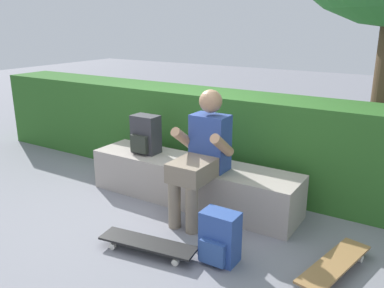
{
  "coord_description": "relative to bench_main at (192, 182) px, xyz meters",
  "views": [
    {
      "loc": [
        2.01,
        -2.75,
        1.76
      ],
      "look_at": [
        -0.02,
        0.49,
        0.59
      ],
      "focal_mm": 37.93,
      "sensor_mm": 36.0,
      "label": 1
    }
  ],
  "objects": [
    {
      "name": "ground_plane",
      "position": [
        0.0,
        -0.44,
        -0.21
      ],
      "size": [
        24.0,
        24.0,
        0.0
      ],
      "primitive_type": "plane",
      "color": "gray"
    },
    {
      "name": "bench_main",
      "position": [
        0.0,
        0.0,
        0.0
      ],
      "size": [
        2.19,
        0.51,
        0.42
      ],
      "color": "#A59A91",
      "rests_on": "ground"
    },
    {
      "name": "person_skater",
      "position": [
        0.25,
        -0.22,
        0.41
      ],
      "size": [
        0.49,
        0.62,
        1.17
      ],
      "color": "#2D4793",
      "rests_on": "ground"
    },
    {
      "name": "skateboard_near_person",
      "position": [
        0.21,
        -0.99,
        -0.14
      ],
      "size": [
        0.82,
        0.31,
        0.09
      ],
      "color": "black",
      "rests_on": "ground"
    },
    {
      "name": "skateboard_beside_bench",
      "position": [
        1.53,
        -0.5,
        -0.14
      ],
      "size": [
        0.37,
        0.82,
        0.09
      ],
      "color": "olive",
      "rests_on": "ground"
    },
    {
      "name": "backpack_on_bench",
      "position": [
        -0.57,
        -0.01,
        0.4
      ],
      "size": [
        0.28,
        0.23,
        0.4
      ],
      "color": "#333338",
      "rests_on": "bench_main"
    },
    {
      "name": "backpack_on_ground",
      "position": [
        0.75,
        -0.79,
        -0.02
      ],
      "size": [
        0.28,
        0.23,
        0.4
      ],
      "color": "#2D4C99",
      "rests_on": "ground"
    },
    {
      "name": "hedge_row",
      "position": [
        -0.21,
        0.72,
        0.29
      ],
      "size": [
        6.35,
        0.63,
        1.0
      ],
      "color": "#2D6224",
      "rests_on": "ground"
    }
  ]
}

